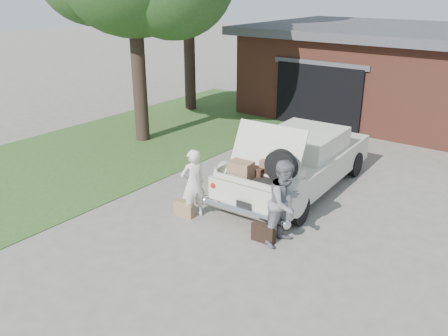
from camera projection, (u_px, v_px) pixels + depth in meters
The scene contains 8 objects.
ground at pixel (207, 224), 10.07m from camera, with size 90.00×90.00×0.00m, color gray.
grass_strip at pixel (134, 141), 15.39m from camera, with size 6.00×16.00×0.02m, color #2D4C1E.
house at pixel (424, 74), 17.43m from camera, with size 12.80×7.80×3.30m.
sedan at pixel (298, 161), 11.52m from camera, with size 2.18×5.11×1.98m.
woman_left at pixel (193, 184), 10.14m from camera, with size 0.57×0.37×1.55m, color silver.
woman_right at pixel (285, 203), 9.06m from camera, with size 0.83×0.65×1.72m, color slate.
suitcase_left at pixel (184, 209), 10.37m from camera, with size 0.46×0.15×0.35m, color #A07C51.
suitcase_right at pixel (263, 233), 9.33m from camera, with size 0.48×0.15×0.37m, color black.
Camera 1 is at (5.70, -6.91, 4.77)m, focal length 38.00 mm.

